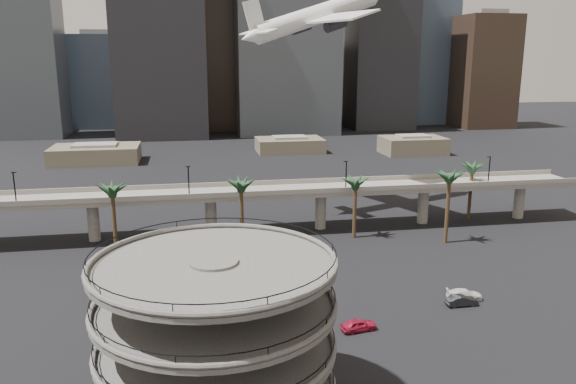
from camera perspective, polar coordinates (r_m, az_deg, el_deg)
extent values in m
plane|color=black|center=(63.29, 5.26, -18.85)|extent=(700.00, 700.00, 0.00)
cylinder|color=#4F4C4A|center=(54.01, -7.27, -15.16)|extent=(4.40, 4.40, 16.50)
torus|color=#4F4C4A|center=(55.90, -7.15, -18.54)|extent=(22.20, 22.20, 0.50)
torus|color=black|center=(55.48, -7.18, -17.84)|extent=(21.80, 21.80, 0.10)
cylinder|color=#4F4C4A|center=(54.12, -7.27, -15.37)|extent=(22.00, 22.00, 0.45)
torus|color=#4F4C4A|center=(53.89, -7.28, -14.93)|extent=(22.20, 22.20, 0.50)
torus|color=black|center=(53.52, -7.31, -14.17)|extent=(21.80, 21.80, 0.10)
cylinder|color=#4F4C4A|center=(52.31, -7.40, -11.53)|extent=(22.00, 22.00, 0.45)
torus|color=#4F4C4A|center=(52.11, -7.42, -11.06)|extent=(22.20, 22.20, 0.50)
torus|color=black|center=(51.79, -7.44, -10.25)|extent=(21.80, 21.80, 0.10)
cylinder|color=#4F4C4A|center=(50.76, -7.54, -7.43)|extent=(22.00, 22.00, 0.45)
torus|color=#4F4C4A|center=(50.59, -7.55, -6.93)|extent=(22.20, 22.20, 0.50)
torus|color=black|center=(50.32, -7.58, -6.08)|extent=(21.80, 21.80, 0.10)
cube|color=slate|center=(110.50, -2.20, -0.03)|extent=(130.00, 9.00, 0.90)
cube|color=slate|center=(105.95, -1.86, -0.11)|extent=(130.00, 0.30, 1.00)
cube|color=slate|center=(114.64, -2.52, 0.93)|extent=(130.00, 0.30, 1.00)
cylinder|color=slate|center=(112.05, -19.15, -2.81)|extent=(2.20, 2.20, 8.00)
cylinder|color=slate|center=(110.63, -7.84, -2.38)|extent=(2.20, 2.20, 8.00)
cylinder|color=slate|center=(113.54, 3.33, -1.86)|extent=(2.20, 2.20, 8.00)
cylinder|color=slate|center=(120.46, 13.56, -1.32)|extent=(2.20, 2.20, 8.00)
cylinder|color=slate|center=(130.76, 22.43, -0.82)|extent=(2.20, 2.20, 8.00)
cylinder|color=black|center=(109.08, -26.01, 0.30)|extent=(0.24, 0.24, 6.00)
cylinder|color=black|center=(104.82, -10.06, 0.99)|extent=(0.24, 0.24, 6.00)
cylinder|color=black|center=(108.97, 5.92, 1.61)|extent=(0.24, 0.24, 6.00)
cylinder|color=black|center=(120.68, 19.75, 2.04)|extent=(0.24, 0.24, 6.00)
cylinder|color=#44341D|center=(99.75, -4.72, -2.70)|extent=(0.70, 0.70, 12.15)
ellipsoid|color=#1B3C1F|center=(98.15, -4.79, 0.94)|extent=(4.40, 4.40, 2.00)
cylinder|color=#44341D|center=(107.89, 6.79, -1.87)|extent=(0.70, 0.70, 10.80)
ellipsoid|color=#1B3C1F|center=(106.51, 6.87, 1.14)|extent=(4.40, 4.40, 2.00)
cylinder|color=#44341D|center=(108.05, 15.88, -1.79)|extent=(0.70, 0.70, 12.60)
ellipsoid|color=#1B3C1F|center=(106.54, 16.11, 1.69)|extent=(4.40, 4.40, 2.00)
cylinder|color=#44341D|center=(125.66, 18.03, -0.14)|extent=(0.70, 0.70, 11.25)
ellipsoid|color=#1B3C1F|center=(124.45, 18.23, 2.55)|extent=(4.40, 4.40, 2.00)
cylinder|color=#44341D|center=(102.20, -17.22, -3.01)|extent=(0.70, 0.70, 11.70)
ellipsoid|color=#1B3C1F|center=(100.67, -17.46, 0.41)|extent=(4.40, 4.40, 2.00)
cube|color=brown|center=(196.25, -18.94, 3.65)|extent=(28.00, 18.00, 5.50)
cube|color=slate|center=(195.78, -19.01, 4.56)|extent=(14.00, 9.00, 0.80)
cube|color=brown|center=(207.13, 0.17, 4.79)|extent=(24.00, 16.00, 5.00)
cube|color=slate|center=(206.71, 0.17, 5.59)|extent=(12.00, 8.00, 0.80)
cube|color=brown|center=(207.84, 12.56, 4.64)|extent=(22.00, 15.00, 6.00)
cube|color=slate|center=(207.36, 12.61, 5.57)|extent=(11.00, 7.50, 0.80)
cube|color=#41474D|center=(269.43, -24.85, 12.79)|extent=(26.00, 24.00, 72.41)
cube|color=#3B495B|center=(299.35, -18.22, 10.62)|extent=(30.00, 30.00, 44.56)
cube|color=slate|center=(299.37, -18.56, 15.10)|extent=(16.50, 16.50, 2.40)
cube|color=black|center=(252.22, -13.06, 17.08)|extent=(38.00, 30.00, 102.12)
cube|color=#30231A|center=(277.24, -6.30, 15.06)|extent=(28.00, 26.00, 83.56)
cube|color=#41474D|center=(261.22, -0.29, 18.30)|extent=(45.00, 32.00, 111.41)
cube|color=#806B58|center=(300.00, 3.34, 10.73)|extent=(24.00, 24.00, 38.99)
cube|color=slate|center=(299.73, 3.39, 14.68)|extent=(13.20, 13.20, 2.40)
cube|color=black|center=(282.31, 9.35, 15.40)|extent=(30.00, 28.00, 88.20)
cube|color=#3B495B|center=(310.47, 12.84, 12.92)|extent=(34.00, 30.00, 64.99)
cube|color=#30231A|center=(298.93, 19.19, 11.44)|extent=(26.00, 26.00, 53.85)
cube|color=slate|center=(299.60, 19.62, 16.81)|extent=(14.30, 14.30, 2.40)
cube|color=#806B58|center=(313.56, -4.24, 10.49)|extent=(22.00, 22.00, 35.28)
cube|color=slate|center=(313.15, -4.30, 13.94)|extent=(12.10, 12.10, 2.40)
cylinder|color=white|center=(124.76, 2.99, 17.54)|extent=(30.18, 16.08, 12.71)
cone|color=white|center=(115.41, -3.93, 15.42)|extent=(5.79, 5.18, 4.54)
cube|color=white|center=(124.17, 2.64, 17.12)|extent=(19.83, 33.58, 2.43)
cube|color=white|center=(116.47, -3.05, 15.93)|extent=(6.88, 11.31, 1.03)
cube|color=white|center=(116.19, -3.46, 17.42)|extent=(4.90, 2.41, 6.91)
cylinder|color=#28282D|center=(129.66, 1.33, 16.38)|extent=(5.60, 4.09, 3.47)
cylinder|color=#28282D|center=(119.80, 4.84, 16.57)|extent=(5.60, 4.09, 3.47)
imported|color=#AF1938|center=(73.70, 7.19, -13.24)|extent=(4.86, 2.58, 1.57)
imported|color=black|center=(83.44, 17.23, -10.49)|extent=(4.55, 1.62, 1.49)
imported|color=white|center=(85.66, 17.49, -9.88)|extent=(5.34, 2.83, 1.47)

